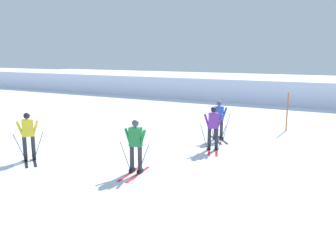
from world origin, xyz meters
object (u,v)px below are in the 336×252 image
skier_purple (213,126)px  skier_green (136,145)px  skier_yellow (28,135)px  skier_blue (219,119)px  trail_marker_pole (287,112)px

skier_purple → skier_green: bearing=-105.7°
skier_green → skier_purple: size_ratio=1.00×
skier_green → skier_yellow: bearing=-170.4°
skier_yellow → skier_purple: size_ratio=1.00×
skier_yellow → skier_blue: 7.80m
skier_blue → trail_marker_pole: 4.04m
skier_blue → skier_purple: bearing=-75.9°
skier_yellow → skier_green: 4.12m
skier_green → trail_marker_pole: size_ratio=0.91×
trail_marker_pole → skier_yellow: bearing=-126.1°
skier_yellow → trail_marker_pole: size_ratio=0.91×
skier_purple → skier_blue: 1.79m
skier_yellow → skier_purple: (5.14, 4.49, 0.04)m
skier_purple → skier_blue: (-0.44, 1.73, -0.04)m
skier_green → skier_blue: same height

